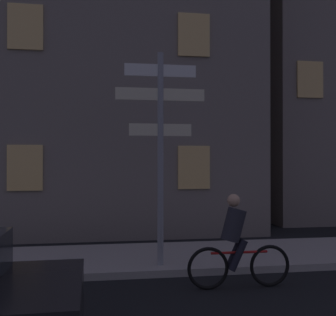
# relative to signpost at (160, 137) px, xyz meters

# --- Properties ---
(sidewalk_kerb) EXTENTS (40.00, 2.63, 0.14)m
(sidewalk_kerb) POSITION_rel_signpost_xyz_m (1.25, 0.89, -2.58)
(sidewalk_kerb) COLOR #9E9991
(sidewalk_kerb) RESTS_ON ground_plane
(signpost) EXTENTS (1.77, 0.12, 4.17)m
(signpost) POSITION_rel_signpost_xyz_m (0.00, 0.00, 0.00)
(signpost) COLOR gray
(signpost) RESTS_ON sidewalk_kerb
(cyclist) EXTENTS (1.82, 0.32, 1.61)m
(cyclist) POSITION_rel_signpost_xyz_m (1.14, -1.24, -1.90)
(cyclist) COLOR black
(cyclist) RESTS_ON ground_plane
(building_left_block) EXTENTS (13.56, 8.76, 14.10)m
(building_left_block) POSITION_rel_signpost_xyz_m (-3.13, 7.61, 4.40)
(building_left_block) COLOR slate
(building_left_block) RESTS_ON ground_plane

